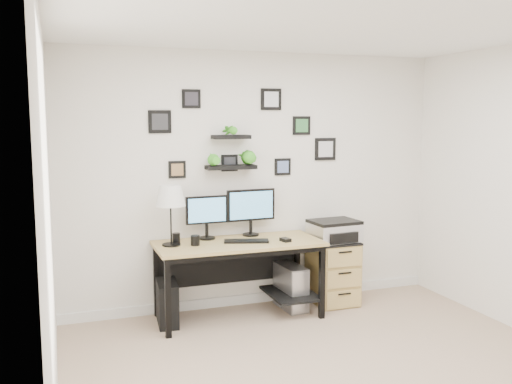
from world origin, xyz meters
name	(u,v)px	position (x,y,z in m)	size (l,w,h in m)	color
room	(257,298)	(0.00, 1.98, 0.05)	(4.00, 4.00, 4.00)	tan
desk	(241,253)	(-0.28, 1.67, 0.63)	(1.60, 0.70, 0.75)	tan
monitor_left	(207,214)	(-0.57, 1.85, 1.00)	(0.42, 0.17, 0.43)	black
monitor_right	(251,208)	(-0.10, 1.87, 1.03)	(0.51, 0.17, 0.47)	black
keyboard	(246,241)	(-0.25, 1.59, 0.76)	(0.43, 0.14, 0.02)	black
mouse	(285,240)	(0.12, 1.50, 0.77)	(0.07, 0.11, 0.03)	black
table_lamp	(170,197)	(-0.95, 1.69, 1.21)	(0.28, 0.28, 0.57)	black
mug	(195,240)	(-0.74, 1.62, 0.80)	(0.08, 0.08, 0.10)	black
pen_cup	(176,238)	(-0.89, 1.78, 0.80)	(0.07, 0.07, 0.10)	black
pc_tower_black	(167,303)	(-1.01, 1.67, 0.20)	(0.18, 0.41, 0.41)	black
pc_tower_grey	(291,287)	(0.27, 1.70, 0.22)	(0.23, 0.46, 0.45)	gray
file_cabinet	(333,271)	(0.76, 1.72, 0.34)	(0.43, 0.53, 0.67)	tan
printer	(334,231)	(0.74, 1.68, 0.78)	(0.50, 0.42, 0.22)	silver
wall_decor	(236,145)	(-0.24, 1.93, 1.67)	(1.99, 0.18, 0.89)	black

